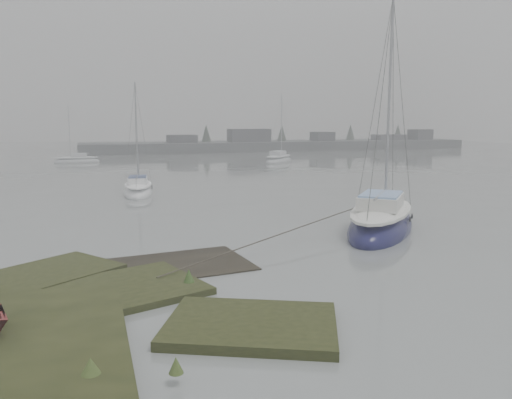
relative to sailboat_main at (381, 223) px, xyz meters
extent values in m
plane|color=slate|center=(-8.39, 22.94, -0.31)|extent=(160.00, 160.00, 0.00)
cube|color=#4C4F51|center=(17.61, 54.94, 0.29)|extent=(60.00, 8.00, 1.60)
cube|color=#424247|center=(1.61, 53.94, 1.09)|extent=(4.00, 3.00, 2.20)
cube|color=#424247|center=(11.61, 53.94, 1.49)|extent=(6.00, 3.00, 3.00)
cube|color=#424247|center=(23.61, 53.94, 1.24)|extent=(3.00, 3.00, 2.50)
cube|color=#424247|center=(35.61, 53.94, 0.99)|extent=(5.00, 3.00, 2.00)
cube|color=#424247|center=(41.61, 53.94, 1.39)|extent=(3.00, 3.00, 2.80)
cone|color=#384238|center=(5.61, 55.94, 1.89)|extent=(2.00, 2.00, 3.50)
cone|color=#384238|center=(17.61, 55.94, 1.89)|extent=(2.00, 2.00, 3.50)
cone|color=#384238|center=(29.61, 55.94, 1.89)|extent=(2.00, 2.00, 3.50)
cone|color=#384238|center=(38.61, 55.94, 1.89)|extent=(2.00, 2.00, 3.50)
ellipsoid|color=#10103A|center=(0.01, 0.01, -0.19)|extent=(6.33, 6.81, 1.70)
ellipsoid|color=silver|center=(0.01, 0.01, 0.49)|extent=(5.40, 5.83, 0.48)
cube|color=silver|center=(-0.19, -0.22, 0.92)|extent=(2.71, 2.80, 0.50)
cube|color=#82A2D2|center=(-0.19, -0.22, 1.20)|extent=(2.50, 2.58, 0.08)
cylinder|color=#939399|center=(0.60, 0.69, 4.85)|extent=(0.11, 0.11, 8.02)
cylinder|color=#939399|center=(-0.32, -0.37, 1.20)|extent=(1.91, 2.18, 0.09)
ellipsoid|color=white|center=(-8.25, 13.44, -0.22)|extent=(2.32, 5.26, 1.24)
ellipsoid|color=white|center=(-8.25, 13.44, 0.27)|extent=(1.90, 4.57, 0.35)
cube|color=white|center=(-8.27, 13.22, 0.58)|extent=(1.31, 1.87, 0.36)
cube|color=navy|center=(-8.27, 13.22, 0.78)|extent=(1.22, 1.72, 0.06)
cylinder|color=#939399|center=(-8.16, 14.08, 3.44)|extent=(0.08, 0.08, 5.82)
cylinder|color=#939399|center=(-8.29, 13.08, 0.78)|extent=(0.33, 2.03, 0.07)
ellipsoid|color=#A1A7AB|center=(8.39, 33.24, -0.21)|extent=(5.24, 5.39, 1.37)
ellipsoid|color=silver|center=(8.39, 33.24, 0.34)|extent=(4.47, 4.61, 0.39)
cube|color=silver|center=(8.23, 33.06, 0.68)|extent=(2.22, 2.24, 0.40)
cube|color=silver|center=(8.23, 33.06, 0.91)|extent=(2.05, 2.07, 0.06)
cylinder|color=#939399|center=(8.89, 33.77, 3.86)|extent=(0.09, 0.09, 6.47)
cylinder|color=#939399|center=(8.12, 32.94, 0.91)|extent=(1.61, 1.70, 0.07)
ellipsoid|color=#A0A4A9|center=(-12.23, 39.56, -0.23)|extent=(4.70, 1.68, 1.13)
ellipsoid|color=white|center=(-12.23, 39.56, 0.22)|extent=(4.09, 1.36, 0.32)
cube|color=white|center=(-12.03, 39.56, 0.50)|extent=(1.63, 1.05, 0.33)
cube|color=silver|center=(-12.03, 39.56, 0.69)|extent=(1.49, 0.98, 0.05)
cylinder|color=#939399|center=(-12.83, 39.54, 3.12)|extent=(0.07, 0.07, 5.32)
cylinder|color=#939399|center=(-11.90, 39.57, 0.69)|extent=(1.86, 0.12, 0.06)
camera|label=1|loc=(-10.91, -16.93, 3.98)|focal=35.00mm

